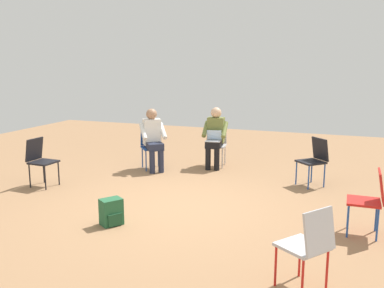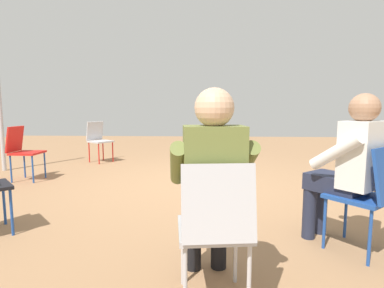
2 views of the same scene
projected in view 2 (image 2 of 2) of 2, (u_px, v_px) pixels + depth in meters
name	position (u px, v px, depth m)	size (l,w,h in m)	color
ground_plane	(191.00, 185.00, 4.42)	(15.26, 15.26, 0.00)	#99704C
chair_south	(215.00, 224.00, 1.64)	(0.44, 0.48, 0.85)	#B7B7BC
chair_northwest	(98.00, 138.00, 6.28)	(0.58, 0.57, 0.85)	#B7B7BC
chair_west	(23.00, 149.00, 4.65)	(0.44, 0.40, 0.85)	red
chair_southeast	(369.00, 192.00, 2.27)	(0.58, 0.58, 0.85)	#1E4799
person_with_laptop	(211.00, 181.00, 1.78)	(0.53, 0.55, 1.24)	black
person_in_white	(348.00, 163.00, 2.38)	(0.63, 0.63, 1.24)	#23283D
backpack_near_laptop_user	(227.00, 163.00, 5.35)	(0.32, 0.34, 0.36)	#235B38
tent_pole_far	(0.00, 104.00, 5.30)	(0.07, 0.07, 2.42)	#B2B2B7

